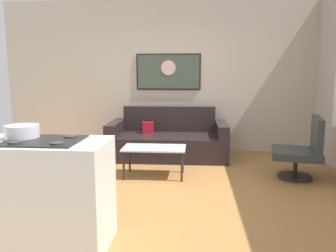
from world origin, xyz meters
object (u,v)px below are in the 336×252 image
Objects in this scene: coffee_table at (154,150)px; wall_painting at (168,72)px; couch at (168,141)px; mixing_bowl at (22,132)px; armchair at (303,150)px.

wall_painting reaches higher than coffee_table.
couch is 2.29× the size of coffee_table.
wall_painting is at bearing 87.76° from coffee_table.
mixing_bowl reaches higher than couch.
mixing_bowl is at bearing -145.91° from armchair.
mixing_bowl is 3.79m from wall_painting.
wall_painting is at bearing 93.78° from couch.
coffee_table is at bearing 65.40° from mixing_bowl.
armchair is at bearing -39.21° from wall_painting.
mixing_bowl reaches higher than coffee_table.
couch is 3.30m from mixing_bowl.
wall_painting is (0.07, 1.69, 1.10)m from coffee_table.
couch is 7.24× the size of mixing_bowl.
couch is 2.24m from armchair.
mixing_bowl is at bearing -107.90° from couch.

